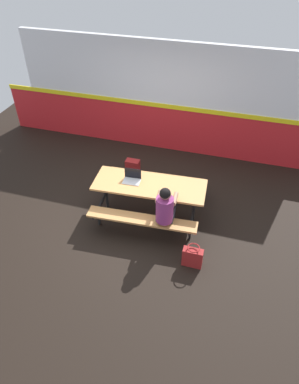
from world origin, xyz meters
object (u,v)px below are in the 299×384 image
Objects in this scene: picnic_table_main at (150,191)px; laptop_silver at (132,178)px; tote_bag_bright at (192,257)px; student_nearer at (165,208)px; backpack_dark at (133,169)px.

laptop_silver is (-0.34, 0.02, 0.21)m from picnic_table_main.
picnic_table_main is 4.96× the size of tote_bag_bright.
laptop_silver is at bearing 145.10° from student_nearer.
picnic_table_main is 0.70m from student_nearer.
student_nearer is 0.94m from tote_bag_bright.
tote_bag_bright is (1.39, -1.04, -0.59)m from laptop_silver.
picnic_table_main is 1.33m from backpack_dark.
student_nearer reaches higher than backpack_dark.
tote_bag_bright is at bearing -44.34° from picnic_table_main.
laptop_silver is 1.25m from backpack_dark.
laptop_silver reaches higher than tote_bag_bright.
picnic_table_main is 1.77× the size of student_nearer.
student_nearer is at bearing -34.90° from laptop_silver.
laptop_silver is at bearing -71.54° from backpack_dark.
backpack_dark is 1.02× the size of tote_bag_bright.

